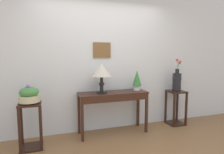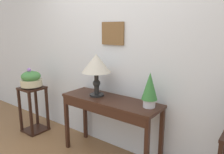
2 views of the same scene
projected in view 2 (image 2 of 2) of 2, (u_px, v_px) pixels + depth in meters
back_wall_with_art at (115, 47)px, 2.83m from camera, size 9.00×0.13×2.80m
console_table at (109, 108)px, 2.65m from camera, size 1.29×0.42×0.79m
table_lamp at (96, 65)px, 2.69m from camera, size 0.37×0.37×0.54m
potted_plant_on_console at (150, 89)px, 2.33m from camera, size 0.17×0.17×0.39m
pedestal_stand_left at (34, 109)px, 3.46m from camera, size 0.34×0.34×0.74m
planter_bowl_wide_left at (31, 79)px, 3.35m from camera, size 0.32×0.32×0.30m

